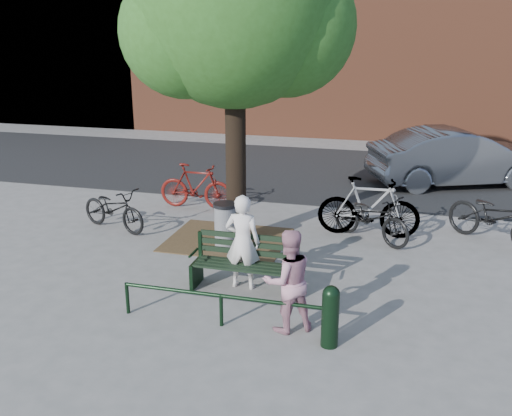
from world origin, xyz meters
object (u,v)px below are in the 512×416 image
(person_right, at_px, (288,281))
(parked_car, at_px, (458,157))
(park_bench, at_px, (245,262))
(person_left, at_px, (243,242))
(litter_bin, at_px, (225,226))
(bollard, at_px, (330,314))
(bicycle_c, at_px, (371,217))

(person_right, height_order, parked_car, parked_car)
(park_bench, bearing_deg, person_left, 133.38)
(parked_car, bearing_deg, person_right, 139.50)
(park_bench, relative_size, parked_car, 0.36)
(parked_car, bearing_deg, park_bench, 131.32)
(person_left, distance_m, person_right, 1.57)
(park_bench, distance_m, parked_car, 8.77)
(person_left, relative_size, litter_bin, 1.71)
(person_left, height_order, bollard, person_left)
(park_bench, height_order, person_left, person_left)
(person_right, bearing_deg, person_left, -81.21)
(litter_bin, relative_size, parked_car, 0.20)
(person_right, relative_size, litter_bin, 1.62)
(person_left, xyz_separation_m, bicycle_c, (1.90, 2.81, -0.31))
(park_bench, height_order, parked_car, parked_car)
(person_left, relative_size, bollard, 1.80)
(bollard, bearing_deg, bicycle_c, 86.92)
(bicycle_c, bearing_deg, parked_car, 12.70)
(bollard, height_order, bicycle_c, bicycle_c)
(person_right, xyz_separation_m, litter_bin, (-1.83, 2.77, -0.29))
(litter_bin, xyz_separation_m, parked_car, (4.69, 6.26, 0.31))
(bollard, height_order, parked_car, parked_car)
(parked_car, bearing_deg, person_left, 130.72)
(person_right, relative_size, parked_car, 0.32)
(bollard, distance_m, litter_bin, 3.94)
(person_left, relative_size, bicycle_c, 0.86)
(person_left, height_order, parked_car, person_left)
(person_left, bearing_deg, bicycle_c, -124.23)
(litter_bin, bearing_deg, park_bench, -61.68)
(park_bench, xyz_separation_m, person_right, (0.95, -1.13, 0.28))
(person_left, distance_m, litter_bin, 1.80)
(bicycle_c, height_order, parked_car, parked_car)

